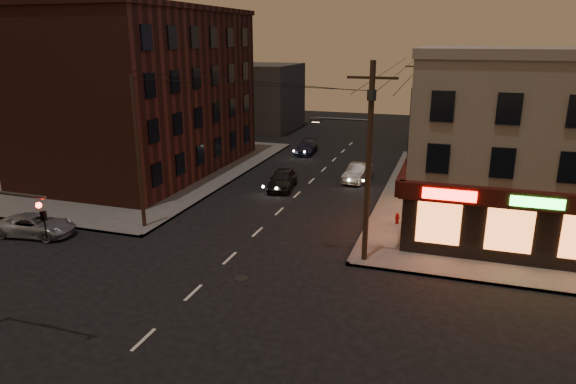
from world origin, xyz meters
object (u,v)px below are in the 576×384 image
at_px(sedan_mid, 358,173).
at_px(sedan_far, 306,148).
at_px(suv_cross, 36,225).
at_px(sedan_near, 282,179).
at_px(fire_hydrant, 397,218).

bearing_deg(sedan_mid, sedan_far, 135.43).
bearing_deg(suv_cross, sedan_near, -44.61).
height_order(sedan_near, sedan_mid, sedan_near).
bearing_deg(sedan_near, sedan_far, 90.67).
xyz_separation_m(sedan_mid, fire_hydrant, (4.23, -9.49, -0.17)).
distance_m(suv_cross, sedan_mid, 23.63).
bearing_deg(sedan_near, suv_cross, -134.77).
xyz_separation_m(suv_cross, sedan_far, (8.86, 26.18, -0.01)).
bearing_deg(suv_cross, sedan_far, -25.71).
height_order(suv_cross, sedan_near, sedan_near).
xyz_separation_m(sedan_far, fire_hydrant, (11.05, -17.99, -0.08)).
height_order(suv_cross, sedan_far, suv_cross).
relative_size(sedan_near, sedan_mid, 1.04).
xyz_separation_m(suv_cross, sedan_mid, (15.68, 17.68, 0.07)).
distance_m(sedan_near, sedan_mid, 6.45).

